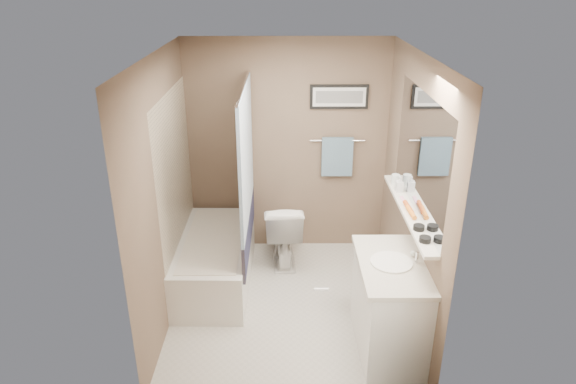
{
  "coord_description": "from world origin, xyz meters",
  "views": [
    {
      "loc": [
        -0.03,
        -4.15,
        3.01
      ],
      "look_at": [
        0.0,
        0.15,
        1.15
      ],
      "focal_mm": 32.0,
      "sensor_mm": 36.0,
      "label": 1
    }
  ],
  "objects_px": {
    "bathtub": "(215,261)",
    "toilet": "(283,231)",
    "candle_bowl_near": "(425,239)",
    "hair_brush_back": "(408,207)",
    "candle_bowl_far": "(419,227)",
    "glass_jar": "(395,180)",
    "vanity": "(390,308)",
    "soap_bottle": "(399,184)",
    "hair_brush_front": "(411,212)"
  },
  "relations": [
    {
      "from": "toilet",
      "to": "glass_jar",
      "type": "xyz_separation_m",
      "value": [
        1.09,
        -0.46,
        0.8
      ]
    },
    {
      "from": "candle_bowl_far",
      "to": "soap_bottle",
      "type": "distance_m",
      "value": 0.78
    },
    {
      "from": "hair_brush_back",
      "to": "glass_jar",
      "type": "distance_m",
      "value": 0.56
    },
    {
      "from": "toilet",
      "to": "soap_bottle",
      "type": "height_order",
      "value": "soap_bottle"
    },
    {
      "from": "glass_jar",
      "to": "soap_bottle",
      "type": "relative_size",
      "value": 0.68
    },
    {
      "from": "soap_bottle",
      "to": "vanity",
      "type": "bearing_deg",
      "value": -102.62
    },
    {
      "from": "vanity",
      "to": "soap_bottle",
      "type": "xyz_separation_m",
      "value": [
        0.19,
        0.83,
        0.79
      ]
    },
    {
      "from": "candle_bowl_far",
      "to": "glass_jar",
      "type": "bearing_deg",
      "value": 90.0
    },
    {
      "from": "bathtub",
      "to": "soap_bottle",
      "type": "bearing_deg",
      "value": -5.56
    },
    {
      "from": "candle_bowl_far",
      "to": "hair_brush_front",
      "type": "height_order",
      "value": "hair_brush_front"
    },
    {
      "from": "vanity",
      "to": "bathtub",
      "type": "bearing_deg",
      "value": 146.09
    },
    {
      "from": "toilet",
      "to": "vanity",
      "type": "xyz_separation_m",
      "value": [
        0.9,
        -1.45,
        0.03
      ]
    },
    {
      "from": "vanity",
      "to": "soap_bottle",
      "type": "relative_size",
      "value": 6.1
    },
    {
      "from": "candle_bowl_near",
      "to": "glass_jar",
      "type": "relative_size",
      "value": 0.9
    },
    {
      "from": "bathtub",
      "to": "vanity",
      "type": "relative_size",
      "value": 1.67
    },
    {
      "from": "candle_bowl_far",
      "to": "soap_bottle",
      "type": "height_order",
      "value": "soap_bottle"
    },
    {
      "from": "bathtub",
      "to": "hair_brush_front",
      "type": "xyz_separation_m",
      "value": [
        1.79,
        -0.7,
        0.89
      ]
    },
    {
      "from": "bathtub",
      "to": "toilet",
      "type": "xyz_separation_m",
      "value": [
        0.7,
        0.43,
        0.12
      ]
    },
    {
      "from": "glass_jar",
      "to": "candle_bowl_far",
      "type": "bearing_deg",
      "value": -90.0
    },
    {
      "from": "soap_bottle",
      "to": "candle_bowl_far",
      "type": "bearing_deg",
      "value": -90.0
    },
    {
      "from": "toilet",
      "to": "hair_brush_front",
      "type": "relative_size",
      "value": 3.32
    },
    {
      "from": "toilet",
      "to": "hair_brush_back",
      "type": "xyz_separation_m",
      "value": [
        1.09,
        -1.02,
        0.77
      ]
    },
    {
      "from": "toilet",
      "to": "glass_jar",
      "type": "height_order",
      "value": "glass_jar"
    },
    {
      "from": "vanity",
      "to": "candle_bowl_far",
      "type": "distance_m",
      "value": 0.76
    },
    {
      "from": "candle_bowl_near",
      "to": "candle_bowl_far",
      "type": "xyz_separation_m",
      "value": [
        0.0,
        0.19,
        0.0
      ]
    },
    {
      "from": "candle_bowl_near",
      "to": "vanity",
      "type": "bearing_deg",
      "value": 142.1
    },
    {
      "from": "hair_brush_front",
      "to": "glass_jar",
      "type": "xyz_separation_m",
      "value": [
        0.0,
        0.67,
        0.03
      ]
    },
    {
      "from": "bathtub",
      "to": "candle_bowl_near",
      "type": "distance_m",
      "value": 2.31
    },
    {
      "from": "toilet",
      "to": "hair_brush_front",
      "type": "height_order",
      "value": "hair_brush_front"
    },
    {
      "from": "toilet",
      "to": "candle_bowl_near",
      "type": "xyz_separation_m",
      "value": [
        1.09,
        -1.6,
        0.77
      ]
    },
    {
      "from": "candle_bowl_near",
      "to": "glass_jar",
      "type": "distance_m",
      "value": 1.14
    },
    {
      "from": "bathtub",
      "to": "vanity",
      "type": "distance_m",
      "value": 1.91
    },
    {
      "from": "bathtub",
      "to": "hair_brush_front",
      "type": "height_order",
      "value": "hair_brush_front"
    },
    {
      "from": "toilet",
      "to": "candle_bowl_near",
      "type": "relative_size",
      "value": 8.12
    },
    {
      "from": "candle_bowl_far",
      "to": "toilet",
      "type": "bearing_deg",
      "value": 127.8
    },
    {
      "from": "toilet",
      "to": "glass_jar",
      "type": "bearing_deg",
      "value": 153.46
    },
    {
      "from": "glass_jar",
      "to": "hair_brush_back",
      "type": "bearing_deg",
      "value": -90.0
    },
    {
      "from": "vanity",
      "to": "candle_bowl_far",
      "type": "bearing_deg",
      "value": 13.87
    },
    {
      "from": "bathtub",
      "to": "candle_bowl_far",
      "type": "height_order",
      "value": "candle_bowl_far"
    },
    {
      "from": "candle_bowl_near",
      "to": "hair_brush_front",
      "type": "bearing_deg",
      "value": 90.0
    },
    {
      "from": "toilet",
      "to": "hair_brush_back",
      "type": "distance_m",
      "value": 1.68
    },
    {
      "from": "hair_brush_back",
      "to": "soap_bottle",
      "type": "bearing_deg",
      "value": 90.0
    },
    {
      "from": "candle_bowl_far",
      "to": "bathtub",
      "type": "bearing_deg",
      "value": 151.35
    },
    {
      "from": "hair_brush_front",
      "to": "hair_brush_back",
      "type": "xyz_separation_m",
      "value": [
        0.0,
        0.1,
        0.0
      ]
    },
    {
      "from": "candle_bowl_far",
      "to": "soap_bottle",
      "type": "xyz_separation_m",
      "value": [
        0.0,
        0.78,
        0.05
      ]
    },
    {
      "from": "bathtub",
      "to": "soap_bottle",
      "type": "distance_m",
      "value": 2.03
    },
    {
      "from": "candle_bowl_near",
      "to": "candle_bowl_far",
      "type": "height_order",
      "value": "same"
    },
    {
      "from": "bathtub",
      "to": "hair_brush_back",
      "type": "relative_size",
      "value": 6.82
    },
    {
      "from": "candle_bowl_far",
      "to": "glass_jar",
      "type": "relative_size",
      "value": 0.9
    },
    {
      "from": "hair_brush_back",
      "to": "bathtub",
      "type": "bearing_deg",
      "value": 161.52
    }
  ]
}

